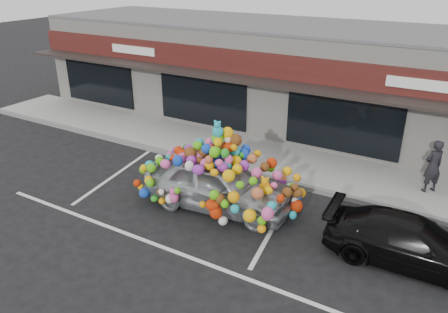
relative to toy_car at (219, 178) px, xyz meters
The scene contains 10 objects.
ground 1.35m from the toy_car, 168.92° to the right, with size 90.00×90.00×0.00m, color black.
shop_building 8.40m from the toy_car, 96.58° to the left, with size 24.00×7.20×4.31m.
sidewalk 4.02m from the toy_car, 104.02° to the left, with size 26.00×3.00×0.15m, color gray.
kerb 2.65m from the toy_car, 112.38° to the left, with size 26.00×0.18×0.16m, color slate.
parking_stripe_left 4.26m from the toy_car, behind, with size 0.12×4.40×0.01m, color silver.
parking_stripe_mid 2.07m from the toy_car, ahead, with size 0.12×4.40×0.01m, color silver.
lane_line 2.85m from the toy_car, 67.15° to the right, with size 14.00×0.12×0.01m, color silver.
toy_car is the anchor object (origin of this frame).
black_sedan 5.31m from the toy_car, ahead, with size 4.02×1.63×1.17m, color black.
pedestrian_a 6.56m from the toy_car, 36.32° to the left, with size 0.62×0.41×1.70m, color black.
Camera 1 is at (6.79, -9.51, 6.66)m, focal length 35.00 mm.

